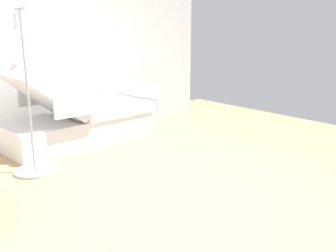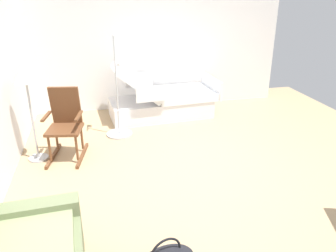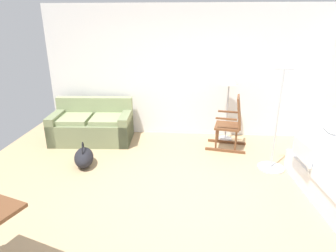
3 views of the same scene
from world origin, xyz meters
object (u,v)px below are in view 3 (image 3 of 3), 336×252
rocking_chair (232,124)px  duffel_bag (84,157)px  couch (92,126)px  floor_lamp (229,82)px  iv_pole (273,155)px

rocking_chair → duffel_bag: 2.80m
couch → floor_lamp: floor_lamp is taller
rocking_chair → iv_pole: (0.60, -0.82, -0.25)m
couch → floor_lamp: (2.77, 0.26, 0.92)m
floor_lamp → duffel_bag: bearing=-151.8°
floor_lamp → iv_pole: bearing=-63.0°
couch → iv_pole: size_ratio=0.97×
duffel_bag → couch: bearing=100.4°
couch → iv_pole: bearing=-16.3°
couch → duffel_bag: couch is taller
couch → rocking_chair: 2.83m
couch → rocking_chair: rocking_chair is taller
rocking_chair → floor_lamp: floor_lamp is taller
couch → iv_pole: 3.55m
couch → duffel_bag: bearing=-79.6°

